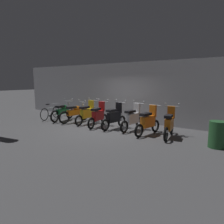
{
  "coord_description": "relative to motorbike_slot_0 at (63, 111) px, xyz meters",
  "views": [
    {
      "loc": [
        5.44,
        -7.29,
        2.15
      ],
      "look_at": [
        0.29,
        0.27,
        0.75
      ],
      "focal_mm": 32.61,
      "sensor_mm": 36.0,
      "label": 1
    }
  ],
  "objects": [
    {
      "name": "motorbike_slot_0",
      "position": [
        0.0,
        0.0,
        0.0
      ],
      "size": [
        0.59,
        1.94,
        1.15
      ],
      "color": "black",
      "rests_on": "ground"
    },
    {
      "name": "motorbike_slot_5",
      "position": [
        4.26,
        0.15,
        0.04
      ],
      "size": [
        0.59,
        1.68,
        1.29
      ],
      "color": "black",
      "rests_on": "ground"
    },
    {
      "name": "back_wall",
      "position": [
        2.98,
        1.95,
        1.06
      ],
      "size": [
        16.0,
        0.3,
        3.11
      ],
      "primitive_type": "cube",
      "color": "#ADADB2",
      "rests_on": "ground"
    },
    {
      "name": "motorbike_slot_2",
      "position": [
        1.71,
        0.07,
        0.04
      ],
      "size": [
        0.59,
        1.68,
        1.29
      ],
      "color": "black",
      "rests_on": "ground"
    },
    {
      "name": "motorbike_slot_6",
      "position": [
        5.12,
        -0.12,
        0.03
      ],
      "size": [
        0.56,
        1.67,
        1.18
      ],
      "color": "black",
      "rests_on": "ground"
    },
    {
      "name": "motorbike_slot_7",
      "position": [
        5.95,
        -0.05,
        0.04
      ],
      "size": [
        0.58,
        1.68,
        1.29
      ],
      "color": "black",
      "rests_on": "ground"
    },
    {
      "name": "trash_bin",
      "position": [
        7.64,
        -0.38,
        -0.06
      ],
      "size": [
        0.52,
        0.52,
        0.87
      ],
      "primitive_type": "cylinder",
      "color": "#26592D",
      "rests_on": "ground"
    },
    {
      "name": "motorbike_slot_3",
      "position": [
        2.55,
        -0.1,
        0.04
      ],
      "size": [
        0.59,
        1.68,
        1.29
      ],
      "color": "black",
      "rests_on": "ground"
    },
    {
      "name": "ground_plane",
      "position": [
        2.98,
        -0.29,
        -0.49
      ],
      "size": [
        80.0,
        80.0,
        0.0
      ],
      "primitive_type": "plane",
      "color": "#4C4C4F"
    },
    {
      "name": "motorbike_slot_4",
      "position": [
        3.41,
        -0.02,
        0.04
      ],
      "size": [
        0.59,
        1.68,
        1.29
      ],
      "color": "black",
      "rests_on": "ground"
    },
    {
      "name": "motorbike_slot_1",
      "position": [
        0.86,
        0.05,
        0.0
      ],
      "size": [
        0.59,
        1.95,
        1.15
      ],
      "color": "black",
      "rests_on": "ground"
    },
    {
      "name": "bicycle",
      "position": [
        -0.91,
        -0.11,
        -0.13
      ],
      "size": [
        0.57,
        1.69,
        0.89
      ],
      "color": "black",
      "rests_on": "ground"
    }
  ]
}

